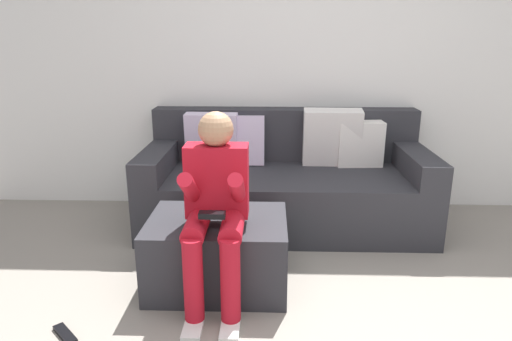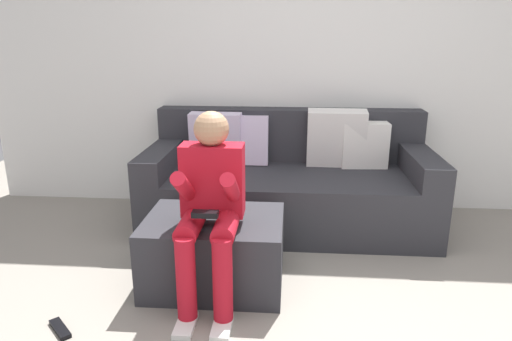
{
  "view_description": "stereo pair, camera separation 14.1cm",
  "coord_description": "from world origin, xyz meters",
  "px_view_note": "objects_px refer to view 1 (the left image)",
  "views": [
    {
      "loc": [
        -0.26,
        -1.72,
        1.5
      ],
      "look_at": [
        -0.36,
        1.3,
        0.6
      ],
      "focal_mm": 32.16,
      "sensor_mm": 36.0,
      "label": 1
    },
    {
      "loc": [
        -0.12,
        -1.72,
        1.5
      ],
      "look_at": [
        -0.36,
        1.3,
        0.6
      ],
      "focal_mm": 32.16,
      "sensor_mm": 36.0,
      "label": 2
    }
  ],
  "objects_px": {
    "couch_sectional": "(285,182)",
    "person_seated": "(215,203)",
    "remote_by_storage_bin": "(65,334)",
    "ottoman": "(218,252)"
  },
  "relations": [
    {
      "from": "couch_sectional",
      "to": "person_seated",
      "type": "bearing_deg",
      "value": -109.31
    },
    {
      "from": "remote_by_storage_bin",
      "to": "person_seated",
      "type": "bearing_deg",
      "value": 70.76
    },
    {
      "from": "couch_sectional",
      "to": "person_seated",
      "type": "xyz_separation_m",
      "value": [
        -0.43,
        -1.22,
        0.27
      ]
    },
    {
      "from": "ottoman",
      "to": "person_seated",
      "type": "bearing_deg",
      "value": -85.43
    },
    {
      "from": "person_seated",
      "to": "remote_by_storage_bin",
      "type": "xyz_separation_m",
      "value": [
        -0.75,
        -0.36,
        -0.6
      ]
    },
    {
      "from": "couch_sectional",
      "to": "person_seated",
      "type": "height_order",
      "value": "person_seated"
    },
    {
      "from": "couch_sectional",
      "to": "ottoman",
      "type": "distance_m",
      "value": 1.13
    },
    {
      "from": "ottoman",
      "to": "couch_sectional",
      "type": "bearing_deg",
      "value": 66.75
    },
    {
      "from": "ottoman",
      "to": "person_seated",
      "type": "height_order",
      "value": "person_seated"
    },
    {
      "from": "couch_sectional",
      "to": "remote_by_storage_bin",
      "type": "bearing_deg",
      "value": -126.76
    }
  ]
}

